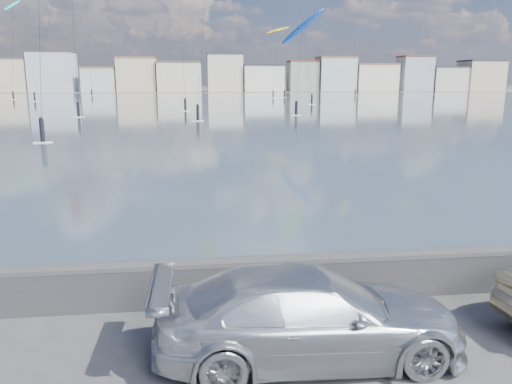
% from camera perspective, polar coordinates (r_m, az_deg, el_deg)
% --- Properties ---
extents(ground, '(700.00, 700.00, 0.00)m').
position_cam_1_polar(ground, '(8.87, -3.55, -20.13)').
color(ground, '#333335').
rests_on(ground, ground).
extents(bay_water, '(500.00, 177.00, 0.00)m').
position_cam_1_polar(bay_water, '(99.06, -6.73, 9.95)').
color(bay_water, '#394554').
rests_on(bay_water, ground).
extents(far_shore_strip, '(500.00, 60.00, 0.00)m').
position_cam_1_polar(far_shore_strip, '(207.49, -6.88, 11.40)').
color(far_shore_strip, '#4C473D').
rests_on(far_shore_strip, ground).
extents(seawall, '(400.00, 0.36, 1.08)m').
position_cam_1_polar(seawall, '(11.00, -4.44, -9.90)').
color(seawall, '#28282B').
rests_on(seawall, ground).
extents(far_buildings, '(240.79, 13.26, 14.60)m').
position_cam_1_polar(far_buildings, '(193.45, -6.52, 13.10)').
color(far_buildings, silver).
rests_on(far_buildings, ground).
extents(car_silver, '(5.47, 2.26, 1.58)m').
position_cam_1_polar(car_silver, '(9.03, 6.15, -13.76)').
color(car_silver, silver).
rests_on(car_silver, ground).
extents(kitesurfer_2, '(5.86, 19.82, 25.43)m').
position_cam_1_polar(kitesurfer_2, '(149.42, -26.10, 18.46)').
color(kitesurfer_2, '#19BFBF').
rests_on(kitesurfer_2, ground).
extents(kitesurfer_4, '(7.87, 15.44, 19.29)m').
position_cam_1_polar(kitesurfer_4, '(144.03, 2.49, 17.85)').
color(kitesurfer_4, '#BF8C19').
rests_on(kitesurfer_4, ground).
extents(kitesurfer_7, '(6.71, 12.36, 15.09)m').
position_cam_1_polar(kitesurfer_7, '(76.07, 5.27, 18.14)').
color(kitesurfer_7, blue).
rests_on(kitesurfer_7, ground).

